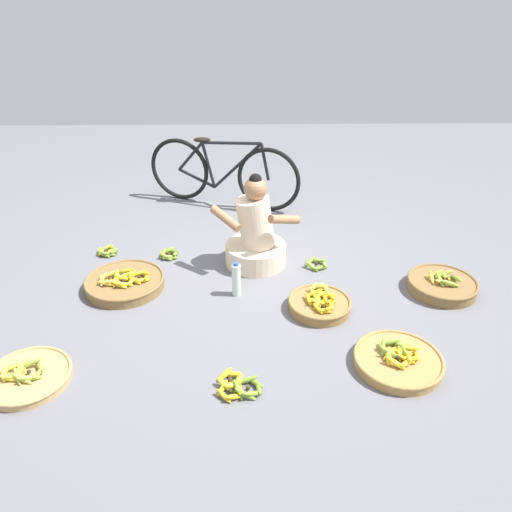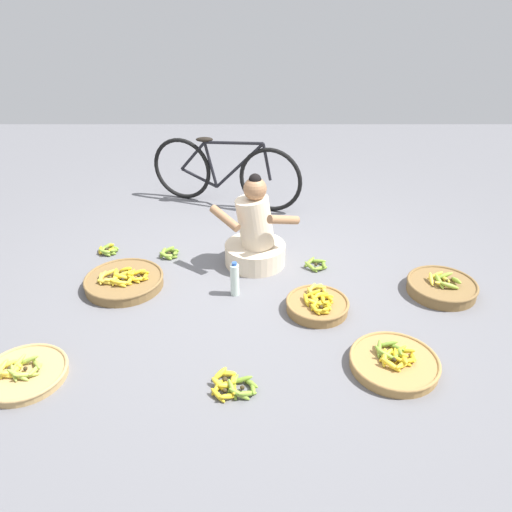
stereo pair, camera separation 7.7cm
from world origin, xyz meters
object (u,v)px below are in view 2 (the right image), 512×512
banana_basket_back_left (396,362)px  loose_bananas_near_vendor (171,253)px  bicycle_leaning (226,173)px  banana_basket_front_right (26,373)px  banana_basket_mid_left (126,281)px  banana_basket_back_right (319,305)px  loose_bananas_near_bicycle (110,250)px  loose_bananas_back_center (234,385)px  banana_basket_front_center (444,287)px  vendor_woman_front (257,236)px  water_bottle (236,279)px  loose_bananas_mid_right (318,265)px

banana_basket_back_left → loose_bananas_near_vendor: (-1.65, 1.44, -0.01)m
bicycle_leaning → loose_bananas_near_vendor: size_ratio=8.18×
banana_basket_front_right → banana_basket_mid_left: (0.38, 1.04, 0.02)m
banana_basket_back_right → loose_bananas_near_bicycle: size_ratio=2.32×
loose_bananas_back_center → banana_basket_front_center: bearing=33.2°
vendor_woman_front → banana_basket_front_center: (1.46, -0.46, -0.21)m
banana_basket_back_right → banana_basket_mid_left: bearing=167.7°
banana_basket_mid_left → water_bottle: (0.89, -0.11, 0.08)m
banana_basket_back_left → loose_bananas_back_center: 1.04m
banana_basket_back_right → banana_basket_front_center: size_ratio=0.87×
loose_bananas_near_vendor → loose_bananas_mid_right: 1.30m
bicycle_leaning → loose_bananas_near_bicycle: size_ratio=7.99×
vendor_woman_front → banana_basket_back_left: bearing=-56.2°
loose_bananas_near_vendor → water_bottle: bearing=-45.2°
banana_basket_front_right → loose_bananas_back_center: bearing=-4.1°
banana_basket_mid_left → loose_bananas_mid_right: bearing=10.9°
loose_bananas_near_bicycle → loose_bananas_mid_right: bearing=-8.0°
banana_basket_back_right → loose_bananas_mid_right: (0.06, 0.63, -0.03)m
banana_basket_front_center → loose_bananas_back_center: banana_basket_front_center is taller
banana_basket_mid_left → vendor_woman_front: bearing=19.6°
banana_basket_front_right → vendor_woman_front: bearing=44.8°
banana_basket_back_left → loose_bananas_near_bicycle: (-2.21, 1.51, -0.02)m
loose_bananas_mid_right → water_bottle: size_ratio=0.77×
bicycle_leaning → loose_bananas_near_vendor: (-0.44, -1.17, -0.33)m
banana_basket_front_center → loose_bananas_mid_right: banana_basket_front_center is taller
banana_basket_front_right → loose_bananas_near_bicycle: (0.10, 1.60, -0.01)m
water_bottle → loose_bananas_near_vendor: bearing=134.8°
banana_basket_back_right → banana_basket_front_center: banana_basket_front_center is taller
banana_basket_back_right → vendor_woman_front: bearing=123.4°
banana_basket_front_right → banana_basket_front_center: bearing=18.3°
banana_basket_back_left → banana_basket_back_right: bearing=124.2°
banana_basket_front_center → loose_bananas_near_bicycle: bearing=166.9°
vendor_woman_front → loose_bananas_near_bicycle: size_ratio=4.02×
vendor_woman_front → bicycle_leaning: (-0.33, 1.29, 0.10)m
loose_bananas_mid_right → loose_bananas_near_vendor: bearing=171.4°
banana_basket_back_left → loose_bananas_near_vendor: banana_basket_back_left is taller
banana_basket_front_right → water_bottle: water_bottle is taller
bicycle_leaning → loose_bananas_mid_right: bicycle_leaning is taller
bicycle_leaning → loose_bananas_mid_right: size_ratio=7.30×
banana_basket_front_right → loose_bananas_mid_right: 2.37m
banana_basket_mid_left → loose_bananas_near_bicycle: 0.63m
loose_bananas_back_center → banana_basket_back_right: bearing=53.3°
banana_basket_front_right → loose_bananas_back_center: 1.29m
loose_bananas_back_center → loose_bananas_near_vendor: bearing=111.0°
loose_bananas_near_vendor → loose_bananas_near_bicycle: bearing=173.5°
bicycle_leaning → loose_bananas_near_vendor: bearing=-110.4°
banana_basket_back_left → banana_basket_front_center: size_ratio=1.05×
loose_bananas_near_vendor → banana_basket_front_center: bearing=-14.7°
banana_basket_front_center → loose_bananas_mid_right: size_ratio=2.44×
loose_bananas_near_bicycle → water_bottle: water_bottle is taller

